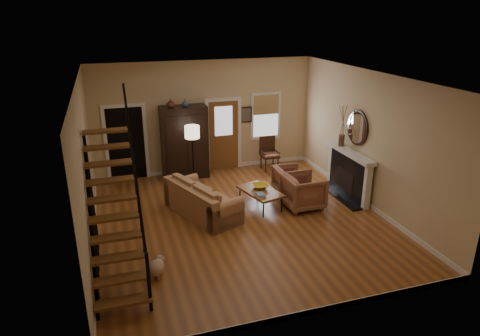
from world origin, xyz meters
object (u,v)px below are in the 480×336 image
object	(u,v)px
armoire	(185,142)
armchair_right	(290,180)
armchair_left	(303,191)
side_chair	(270,154)
coffee_table	(260,199)
sofa	(202,200)
floor_lamp	(193,157)

from	to	relation	value
armoire	armchair_right	world-z (taller)	armoire
armchair_left	side_chair	bearing A→B (deg)	-5.47
armchair_left	coffee_table	bearing A→B (deg)	70.55
side_chair	sofa	bearing A→B (deg)	-137.90
armoire	floor_lamp	xyz separation A→B (m)	(0.08, -0.81, -0.18)
armchair_left	side_chair	world-z (taller)	side_chair
sofa	armchair_right	size ratio (longest dim) A/B	2.64
coffee_table	armchair_right	xyz separation A→B (m)	(1.06, 0.62, 0.13)
armchair_right	coffee_table	bearing A→B (deg)	123.50
armoire	coffee_table	bearing A→B (deg)	-62.22
coffee_table	armoire	bearing A→B (deg)	117.78
floor_lamp	side_chair	bearing A→B (deg)	13.90
armchair_left	side_chair	distance (m)	2.73
armchair_right	floor_lamp	xyz separation A→B (m)	(-2.35, 1.17, 0.51)
armoire	armchair_left	world-z (taller)	armoire
sofa	side_chair	distance (m)	3.55
coffee_table	floor_lamp	bearing A→B (deg)	125.85
sofa	armchair_right	xyz separation A→B (m)	(2.51, 0.59, -0.03)
armchair_left	armoire	bearing A→B (deg)	37.24
floor_lamp	coffee_table	bearing A→B (deg)	-54.15
sofa	floor_lamp	bearing A→B (deg)	63.22
armchair_right	armchair_left	bearing A→B (deg)	179.69
armoire	floor_lamp	size ratio (longest dim) A/B	1.21
coffee_table	armchair_right	world-z (taller)	armchair_right
armchair_left	floor_lamp	xyz separation A→B (m)	(-2.30, 2.11, 0.44)
armchair_left	side_chair	size ratio (longest dim) A/B	0.91
armchair_right	floor_lamp	distance (m)	2.68
sofa	floor_lamp	size ratio (longest dim) A/B	1.19
coffee_table	armchair_right	bearing A→B (deg)	30.55
coffee_table	armchair_right	size ratio (longest dim) A/B	1.50
armchair_right	side_chair	xyz separation A→B (m)	(0.12, 1.78, 0.15)
floor_lamp	side_chair	world-z (taller)	floor_lamp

